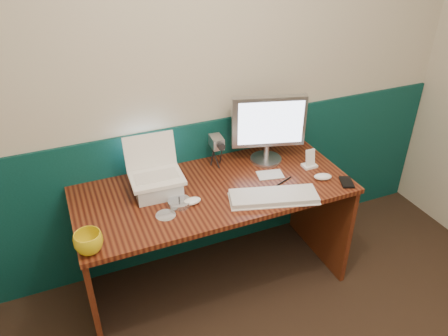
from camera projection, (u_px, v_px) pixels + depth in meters
name	position (u px, v px, depth m)	size (l,w,h in m)	color
back_wall	(207.00, 82.00, 2.60)	(3.50, 0.04, 2.50)	beige
wainscot	(210.00, 188.00, 2.98)	(3.48, 0.02, 1.00)	#07302E
desk	(215.00, 238.00, 2.72)	(1.60, 0.70, 0.75)	#330F09
laptop_riser	(157.00, 186.00, 2.47)	(0.25, 0.21, 0.09)	silver
laptop	(155.00, 161.00, 2.38)	(0.29, 0.22, 0.24)	white
monitor	(268.00, 128.00, 2.68)	(0.45, 0.13, 0.45)	#A3A4A8
keyboard	(274.00, 197.00, 2.43)	(0.49, 0.16, 0.03)	silver
mouse_right	(323.00, 177.00, 2.60)	(0.11, 0.06, 0.04)	white
mouse_left	(192.00, 201.00, 2.39)	(0.10, 0.06, 0.03)	white
mug	(89.00, 243.00, 2.04)	(0.14, 0.14, 0.11)	gold
camcorder	(217.00, 152.00, 2.70)	(0.09, 0.13, 0.20)	#ABAAAF
cd_spindle	(179.00, 202.00, 2.38)	(0.13, 0.13, 0.03)	silver
cd_loose_a	(166.00, 215.00, 2.31)	(0.11, 0.11, 0.00)	silver
pen	(283.00, 182.00, 2.58)	(0.01, 0.01, 0.15)	black
papers	(270.00, 175.00, 2.65)	(0.16, 0.10, 0.00)	silver
dock	(309.00, 166.00, 2.73)	(0.09, 0.07, 0.02)	white
music_player	(310.00, 157.00, 2.70)	(0.06, 0.01, 0.10)	white
pda	(347.00, 182.00, 2.57)	(0.07, 0.12, 0.01)	black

